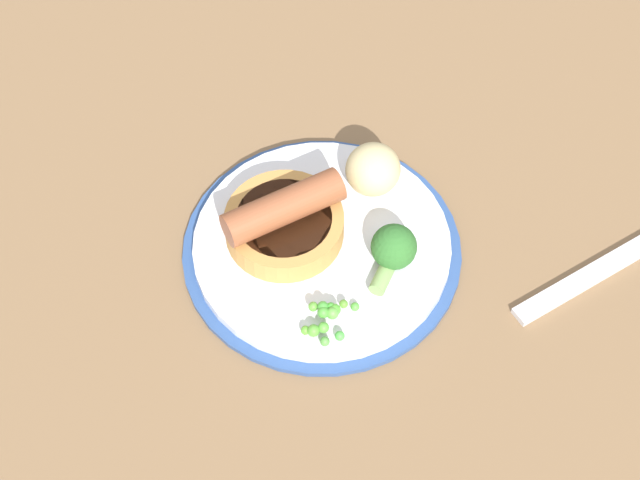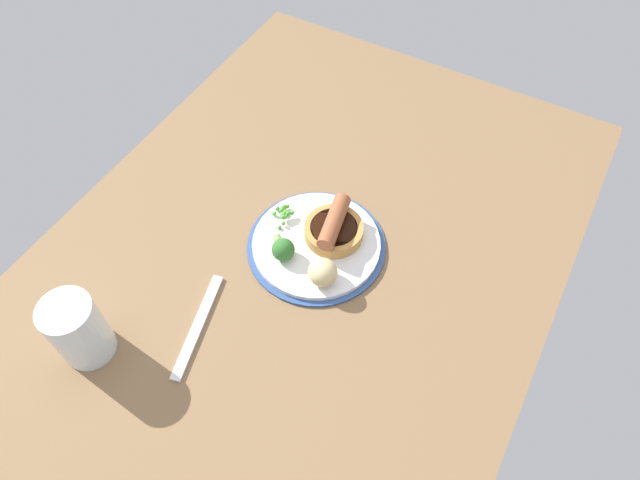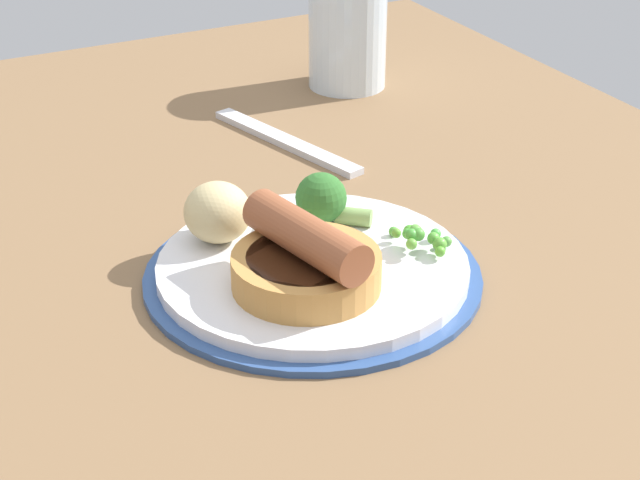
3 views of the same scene
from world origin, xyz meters
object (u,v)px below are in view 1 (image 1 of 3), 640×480
broccoli_floret_near (393,249)px  potato_chunk_0 (373,169)px  dinner_plate (322,248)px  pea_pile (327,317)px  sausage_pudding (284,220)px  fork (605,267)px

broccoli_floret_near → potato_chunk_0: (0.91, 7.83, 0.39)cm
dinner_plate → pea_pile: (-1.87, -7.38, 1.83)cm
sausage_pudding → broccoli_floret_near: size_ratio=2.03×
pea_pile → sausage_pudding: bearing=94.9°
broccoli_floret_near → potato_chunk_0: potato_chunk_0 is taller
fork → potato_chunk_0: bearing=126.1°
broccoli_floret_near → fork: bearing=-66.1°
sausage_pudding → fork: bearing=145.8°
broccoli_floret_near → potato_chunk_0: size_ratio=1.08×
dinner_plate → potato_chunk_0: size_ratio=4.88×
sausage_pudding → dinner_plate: bearing=134.4°
potato_chunk_0 → fork: size_ratio=0.26×
dinner_plate → fork: size_ratio=1.28×
potato_chunk_0 → broccoli_floret_near: bearing=-96.7°
dinner_plate → pea_pile: size_ratio=4.71×
sausage_pudding → pea_pile: sausage_pudding is taller
fork → pea_pile: bearing=162.6°
pea_pile → dinner_plate: bearing=75.8°
sausage_pudding → broccoli_floret_near: sausage_pudding is taller
dinner_plate → sausage_pudding: bearing=145.9°
dinner_plate → potato_chunk_0: (5.81, 4.46, 2.99)cm
broccoli_floret_near → sausage_pudding: bearing=96.0°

